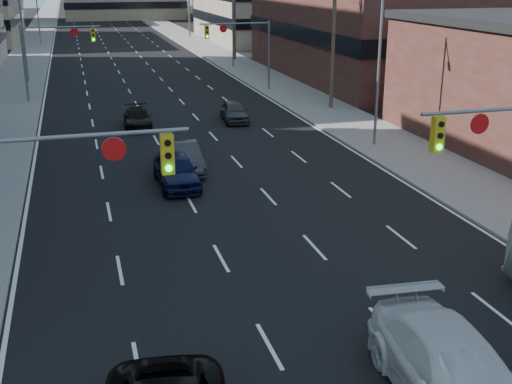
{
  "coord_description": "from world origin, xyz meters",
  "views": [
    {
      "loc": [
        -6.33,
        -8.69,
        9.77
      ],
      "look_at": [
        -0.31,
        12.62,
        2.2
      ],
      "focal_mm": 45.0,
      "sensor_mm": 36.0,
      "label": 1
    }
  ],
  "objects": [
    {
      "name": "streetlight_right_near",
      "position": [
        10.34,
        25.0,
        5.05
      ],
      "size": [
        2.03,
        0.22,
        9.0
      ],
      "color": "slate",
      "rests_on": "ground"
    },
    {
      "name": "signal_far_left",
      "position": [
        -7.68,
        45.0,
        4.3
      ],
      "size": [
        6.09,
        0.33,
        6.0
      ],
      "color": "slate",
      "rests_on": "ground"
    },
    {
      "name": "signal_near_left",
      "position": [
        -7.45,
        8.0,
        4.33
      ],
      "size": [
        6.59,
        0.33,
        6.0
      ],
      "color": "slate",
      "rests_on": "ground"
    },
    {
      "name": "white_van",
      "position": [
        1.6,
        2.37,
        0.9
      ],
      "size": [
        2.98,
        6.35,
        1.79
      ],
      "primitive_type": "imported",
      "rotation": [
        0.0,
        0.0,
        -0.08
      ],
      "color": "silver",
      "rests_on": "ground"
    },
    {
      "name": "sidewalk_right",
      "position": [
        11.5,
        130.0,
        0.07
      ],
      "size": [
        5.0,
        300.0,
        0.15
      ],
      "primitive_type": "cube",
      "color": "slate",
      "rests_on": "ground"
    },
    {
      "name": "signal_far_right",
      "position": [
        7.68,
        45.0,
        4.3
      ],
      "size": [
        6.09,
        0.33,
        6.0
      ],
      "color": "slate",
      "rests_on": "ground"
    },
    {
      "name": "utility_pole_block",
      "position": [
        12.2,
        36.0,
        5.78
      ],
      "size": [
        2.2,
        0.28,
        11.0
      ],
      "color": "#4C3D2D",
      "rests_on": "ground"
    },
    {
      "name": "storefront_right_mid",
      "position": [
        24.0,
        50.0,
        4.5
      ],
      "size": [
        20.0,
        30.0,
        9.0
      ],
      "primitive_type": "cube",
      "color": "#472119",
      "rests_on": "ground"
    },
    {
      "name": "sidewalk_left",
      "position": [
        -11.5,
        130.0,
        0.07
      ],
      "size": [
        5.0,
        300.0,
        0.15
      ],
      "primitive_type": "cube",
      "color": "slate",
      "rests_on": "ground"
    },
    {
      "name": "road_surface",
      "position": [
        0.0,
        130.0,
        0.01
      ],
      "size": [
        18.0,
        300.0,
        0.02
      ],
      "primitive_type": "cube",
      "color": "black",
      "rests_on": "ground"
    },
    {
      "name": "utility_pole_midblock",
      "position": [
        12.2,
        66.0,
        5.78
      ],
      "size": [
        2.2,
        0.28,
        11.0
      ],
      "color": "#4C3D2D",
      "rests_on": "ground"
    },
    {
      "name": "utility_pole_distant",
      "position": [
        12.2,
        96.0,
        5.78
      ],
      "size": [
        2.2,
        0.28,
        11.0
      ],
      "color": "#4C3D2D",
      "rests_on": "ground"
    },
    {
      "name": "sedan_blue",
      "position": [
        -2.0,
        20.76,
        0.79
      ],
      "size": [
        1.9,
        4.64,
        1.58
      ],
      "primitive_type": "imported",
      "rotation": [
        0.0,
        0.0,
        0.01
      ],
      "color": "black",
      "rests_on": "ground"
    },
    {
      "name": "streetlight_right_far",
      "position": [
        10.34,
        60.0,
        5.05
      ],
      "size": [
        2.03,
        0.22,
        9.0
      ],
      "color": "slate",
      "rests_on": "ground"
    },
    {
      "name": "sedan_grey_right",
      "position": [
        4.15,
        33.91,
        0.7
      ],
      "size": [
        1.98,
        4.22,
        1.4
      ],
      "primitive_type": "imported",
      "rotation": [
        0.0,
        0.0,
        -0.08
      ],
      "color": "#363639",
      "rests_on": "ground"
    },
    {
      "name": "sedan_black_far",
      "position": [
        -2.53,
        33.76,
        0.64
      ],
      "size": [
        2.06,
        4.52,
        1.28
      ],
      "primitive_type": "imported",
      "rotation": [
        0.0,
        0.0,
        -0.06
      ],
      "color": "black",
      "rests_on": "ground"
    },
    {
      "name": "streetlight_left_far",
      "position": [
        -10.34,
        90.0,
        5.05
      ],
      "size": [
        2.03,
        0.22,
        9.0
      ],
      "color": "slate",
      "rests_on": "ground"
    },
    {
      "name": "streetlight_left_mid",
      "position": [
        -10.34,
        55.0,
        5.05
      ],
      "size": [
        2.03,
        0.22,
        9.0
      ],
      "color": "slate",
      "rests_on": "ground"
    },
    {
      "name": "sedan_grey_center",
      "position": [
        -1.22,
        23.12,
        0.73
      ],
      "size": [
        1.55,
        4.43,
        1.46
      ],
      "primitive_type": "imported",
      "rotation": [
        0.0,
        0.0,
        -0.0
      ],
      "color": "#2D2D2F",
      "rests_on": "ground"
    }
  ]
}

